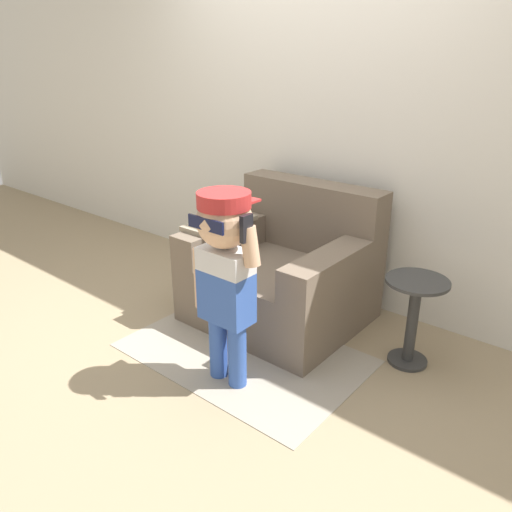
# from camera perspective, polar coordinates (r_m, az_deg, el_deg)

# --- Properties ---
(ground_plane) EXTENTS (10.00, 10.00, 0.00)m
(ground_plane) POSITION_cam_1_polar(r_m,az_deg,el_deg) (3.36, -1.33, -7.42)
(ground_plane) COLOR #998466
(wall_back) EXTENTS (10.00, 0.05, 2.60)m
(wall_back) POSITION_cam_1_polar(r_m,az_deg,el_deg) (3.55, 6.91, 16.23)
(wall_back) COLOR silver
(wall_back) RESTS_ON ground_plane
(armchair) EXTENTS (1.06, 0.93, 0.87)m
(armchair) POSITION_cam_1_polar(r_m,az_deg,el_deg) (3.30, 3.21, -1.88)
(armchair) COLOR #6B5B4C
(armchair) RESTS_ON ground_plane
(person_child) EXTENTS (0.43, 0.32, 1.05)m
(person_child) POSITION_cam_1_polar(r_m,az_deg,el_deg) (2.47, -3.56, -0.56)
(person_child) COLOR #3356AD
(person_child) RESTS_ON ground_plane
(side_table) EXTENTS (0.35, 0.35, 0.52)m
(side_table) POSITION_cam_1_polar(r_m,az_deg,el_deg) (2.92, 17.54, -6.31)
(side_table) COLOR #333333
(side_table) RESTS_ON ground_plane
(rug) EXTENTS (1.38, 0.91, 0.01)m
(rug) POSITION_cam_1_polar(r_m,az_deg,el_deg) (3.02, -1.43, -10.98)
(rug) COLOR #9E9384
(rug) RESTS_ON ground_plane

